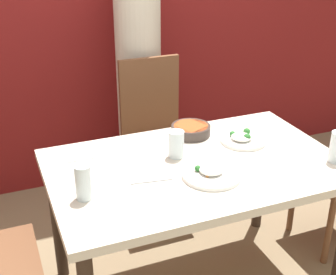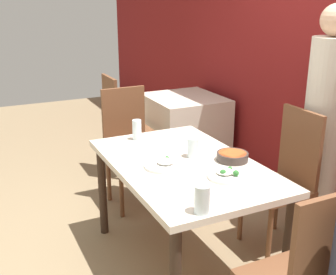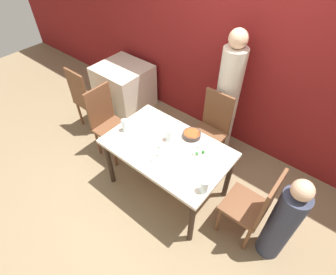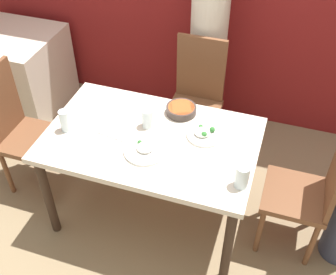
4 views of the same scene
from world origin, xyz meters
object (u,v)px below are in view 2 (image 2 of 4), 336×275
object	(u,v)px
chair_adult_spot	(285,176)
plate_rice_adult	(227,175)
person_adult	(323,134)
glass_water_tall	(137,130)
bowl_curry	(232,156)

from	to	relation	value
chair_adult_spot	plate_rice_adult	bearing A→B (deg)	-71.09
person_adult	glass_water_tall	world-z (taller)	person_adult
person_adult	plate_rice_adult	distance (m)	0.98
bowl_curry	glass_water_tall	xyz separation A→B (m)	(-0.64, -0.39, 0.05)
chair_adult_spot	plate_rice_adult	size ratio (longest dim) A/B	4.39
chair_adult_spot	person_adult	xyz separation A→B (m)	(-0.00, 0.31, 0.27)
bowl_curry	glass_water_tall	bearing A→B (deg)	-148.63
person_adult	bowl_curry	world-z (taller)	person_adult
person_adult	bowl_curry	xyz separation A→B (m)	(0.02, -0.78, -0.03)
person_adult	plate_rice_adult	xyz separation A→B (m)	(0.22, -0.96, -0.05)
glass_water_tall	plate_rice_adult	bearing A→B (deg)	14.24
plate_rice_adult	glass_water_tall	size ratio (longest dim) A/B	1.55
chair_adult_spot	glass_water_tall	world-z (taller)	chair_adult_spot
chair_adult_spot	plate_rice_adult	distance (m)	0.72
chair_adult_spot	bowl_curry	bearing A→B (deg)	-87.95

